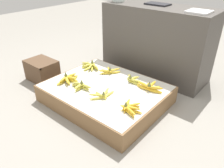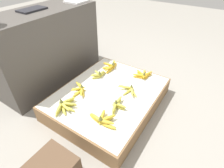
{
  "view_description": "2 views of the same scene",
  "coord_description": "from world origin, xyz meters",
  "px_view_note": "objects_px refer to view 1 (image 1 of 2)",
  "views": [
    {
      "loc": [
        1.27,
        -1.42,
        1.28
      ],
      "look_at": [
        0.06,
        0.03,
        0.22
      ],
      "focal_mm": 35.0,
      "sensor_mm": 36.0,
      "label": 1
    },
    {
      "loc": [
        -1.13,
        -0.78,
        1.32
      ],
      "look_at": [
        0.08,
        0.01,
        0.22
      ],
      "focal_mm": 28.0,
      "sensor_mm": 36.0,
      "label": 2
    }
  ],
  "objects_px": {
    "banana_bunch_middle_right": "(150,87)",
    "foam_tray_white": "(199,12)",
    "wooden_crate": "(42,70)",
    "banana_bunch_middle_midright": "(133,80)",
    "banana_bunch_middle_midleft": "(110,71)",
    "banana_bunch_middle_left": "(91,66)",
    "banana_bunch_front_midright": "(102,95)",
    "banana_bunch_front_left": "(68,79)",
    "banana_bunch_front_right": "(129,108)",
    "banana_bunch_front_midleft": "(81,86)"
  },
  "relations": [
    {
      "from": "banana_bunch_middle_right",
      "to": "banana_bunch_middle_midleft",
      "type": "bearing_deg",
      "value": 177.65
    },
    {
      "from": "wooden_crate",
      "to": "banana_bunch_front_midleft",
      "type": "xyz_separation_m",
      "value": [
        0.76,
        -0.06,
        0.09
      ]
    },
    {
      "from": "banana_bunch_front_right",
      "to": "foam_tray_white",
      "type": "xyz_separation_m",
      "value": [
        0.09,
        0.99,
        0.64
      ]
    },
    {
      "from": "banana_bunch_middle_midleft",
      "to": "wooden_crate",
      "type": "bearing_deg",
      "value": -153.24
    },
    {
      "from": "wooden_crate",
      "to": "banana_bunch_middle_midleft",
      "type": "height_order",
      "value": "banana_bunch_middle_midleft"
    },
    {
      "from": "banana_bunch_middle_left",
      "to": "banana_bunch_middle_right",
      "type": "distance_m",
      "value": 0.79
    },
    {
      "from": "wooden_crate",
      "to": "banana_bunch_middle_right",
      "type": "relative_size",
      "value": 1.31
    },
    {
      "from": "banana_bunch_front_right",
      "to": "banana_bunch_middle_left",
      "type": "distance_m",
      "value": 0.92
    },
    {
      "from": "banana_bunch_front_midright",
      "to": "banana_bunch_middle_right",
      "type": "distance_m",
      "value": 0.48
    },
    {
      "from": "wooden_crate",
      "to": "banana_bunch_front_midright",
      "type": "relative_size",
      "value": 1.41
    },
    {
      "from": "banana_bunch_front_right",
      "to": "foam_tray_white",
      "type": "bearing_deg",
      "value": 84.93
    },
    {
      "from": "wooden_crate",
      "to": "banana_bunch_middle_midright",
      "type": "distance_m",
      "value": 1.14
    },
    {
      "from": "banana_bunch_front_left",
      "to": "banana_bunch_middle_midleft",
      "type": "distance_m",
      "value": 0.47
    },
    {
      "from": "banana_bunch_middle_right",
      "to": "foam_tray_white",
      "type": "height_order",
      "value": "foam_tray_white"
    },
    {
      "from": "banana_bunch_middle_midleft",
      "to": "foam_tray_white",
      "type": "height_order",
      "value": "foam_tray_white"
    },
    {
      "from": "banana_bunch_middle_midleft",
      "to": "foam_tray_white",
      "type": "xyz_separation_m",
      "value": [
        0.67,
        0.56,
        0.64
      ]
    },
    {
      "from": "banana_bunch_middle_midleft",
      "to": "banana_bunch_middle_midright",
      "type": "relative_size",
      "value": 1.08
    },
    {
      "from": "banana_bunch_middle_midleft",
      "to": "banana_bunch_front_left",
      "type": "bearing_deg",
      "value": -115.23
    },
    {
      "from": "wooden_crate",
      "to": "banana_bunch_middle_right",
      "type": "xyz_separation_m",
      "value": [
        1.29,
        0.36,
        0.09
      ]
    },
    {
      "from": "banana_bunch_front_right",
      "to": "banana_bunch_middle_midright",
      "type": "xyz_separation_m",
      "value": [
        -0.27,
        0.43,
        0.0
      ]
    },
    {
      "from": "banana_bunch_front_midright",
      "to": "banana_bunch_front_right",
      "type": "relative_size",
      "value": 1.29
    },
    {
      "from": "banana_bunch_front_midright",
      "to": "banana_bunch_front_right",
      "type": "xyz_separation_m",
      "value": [
        0.31,
        -0.01,
        0.0
      ]
    },
    {
      "from": "wooden_crate",
      "to": "banana_bunch_front_midleft",
      "type": "height_order",
      "value": "banana_bunch_front_midleft"
    },
    {
      "from": "banana_bunch_front_left",
      "to": "banana_bunch_front_midright",
      "type": "height_order",
      "value": "banana_bunch_front_left"
    },
    {
      "from": "wooden_crate",
      "to": "banana_bunch_middle_midright",
      "type": "bearing_deg",
      "value": 19.47
    },
    {
      "from": "wooden_crate",
      "to": "banana_bunch_front_midright",
      "type": "bearing_deg",
      "value": -2.09
    },
    {
      "from": "banana_bunch_middle_midleft",
      "to": "banana_bunch_middle_midright",
      "type": "bearing_deg",
      "value": -0.38
    },
    {
      "from": "banana_bunch_middle_left",
      "to": "foam_tray_white",
      "type": "relative_size",
      "value": 1.25
    },
    {
      "from": "banana_bunch_front_right",
      "to": "banana_bunch_middle_right",
      "type": "relative_size",
      "value": 0.72
    },
    {
      "from": "banana_bunch_middle_left",
      "to": "banana_bunch_middle_right",
      "type": "bearing_deg",
      "value": 1.62
    },
    {
      "from": "banana_bunch_front_left",
      "to": "banana_bunch_middle_right",
      "type": "distance_m",
      "value": 0.84
    },
    {
      "from": "banana_bunch_front_left",
      "to": "banana_bunch_front_right",
      "type": "relative_size",
      "value": 1.42
    },
    {
      "from": "banana_bunch_front_left",
      "to": "banana_bunch_front_right",
      "type": "distance_m",
      "value": 0.79
    },
    {
      "from": "banana_bunch_front_midright",
      "to": "banana_bunch_middle_right",
      "type": "xyz_separation_m",
      "value": [
        0.27,
        0.4,
        0.01
      ]
    },
    {
      "from": "banana_bunch_front_midleft",
      "to": "banana_bunch_front_midright",
      "type": "height_order",
      "value": "banana_bunch_front_midleft"
    },
    {
      "from": "foam_tray_white",
      "to": "banana_bunch_middle_midright",
      "type": "bearing_deg",
      "value": -122.42
    },
    {
      "from": "banana_bunch_front_left",
      "to": "banana_bunch_middle_midleft",
      "type": "xyz_separation_m",
      "value": [
        0.2,
        0.43,
        -0.01
      ]
    },
    {
      "from": "banana_bunch_front_left",
      "to": "banana_bunch_middle_left",
      "type": "bearing_deg",
      "value": 97.76
    },
    {
      "from": "foam_tray_white",
      "to": "banana_bunch_front_midright",
      "type": "bearing_deg",
      "value": -112.33
    },
    {
      "from": "banana_bunch_front_right",
      "to": "banana_bunch_middle_right",
      "type": "xyz_separation_m",
      "value": [
        -0.05,
        0.41,
        0.0
      ]
    },
    {
      "from": "banana_bunch_front_midleft",
      "to": "banana_bunch_middle_right",
      "type": "bearing_deg",
      "value": 38.19
    },
    {
      "from": "wooden_crate",
      "to": "banana_bunch_middle_right",
      "type": "bearing_deg",
      "value": 15.51
    },
    {
      "from": "wooden_crate",
      "to": "banana_bunch_middle_left",
      "type": "height_order",
      "value": "banana_bunch_middle_left"
    },
    {
      "from": "banana_bunch_front_midleft",
      "to": "banana_bunch_middle_right",
      "type": "distance_m",
      "value": 0.68
    },
    {
      "from": "banana_bunch_front_left",
      "to": "banana_bunch_middle_right",
      "type": "relative_size",
      "value": 1.02
    },
    {
      "from": "banana_bunch_middle_right",
      "to": "foam_tray_white",
      "type": "bearing_deg",
      "value": 76.85
    },
    {
      "from": "banana_bunch_front_left",
      "to": "foam_tray_white",
      "type": "distance_m",
      "value": 1.47
    },
    {
      "from": "banana_bunch_front_midright",
      "to": "banana_bunch_middle_midright",
      "type": "height_order",
      "value": "banana_bunch_middle_midright"
    },
    {
      "from": "wooden_crate",
      "to": "banana_bunch_middle_midright",
      "type": "relative_size",
      "value": 1.81
    },
    {
      "from": "banana_bunch_front_midright",
      "to": "foam_tray_white",
      "type": "relative_size",
      "value": 1.17
    }
  ]
}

